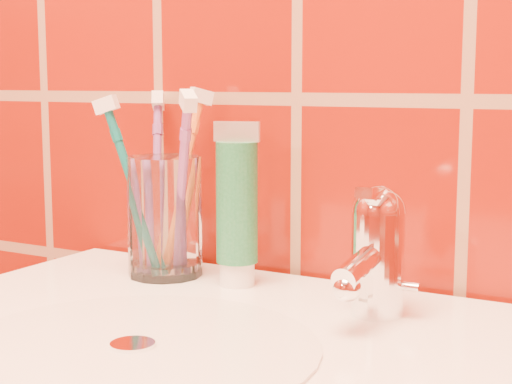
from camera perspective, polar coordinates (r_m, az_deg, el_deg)
The scene contains 7 objects.
glass_tumbler at distance 0.86m, azimuth -6.67°, elevation -1.78°, with size 0.08×0.08×0.13m, color white.
toothpaste_tube at distance 0.81m, azimuth -1.40°, elevation -1.30°, with size 0.05×0.04×0.17m.
faucet at distance 0.71m, azimuth 8.76°, elevation -3.97°, with size 0.05×0.11×0.12m.
toothbrush_0 at distance 0.82m, azimuth -5.45°, elevation 0.14°, with size 0.08×0.08×0.21m, color #8A4595, non-canonical shape.
toothbrush_1 at distance 0.87m, azimuth -5.44°, elevation 0.71°, with size 0.05×0.06×0.21m, color orange, non-canonical shape.
toothbrush_2 at distance 0.85m, azimuth -8.84°, elevation 0.21°, with size 0.08×0.04×0.20m, color #0C6667, non-canonical shape.
toothbrush_3 at distance 0.89m, azimuth -7.23°, elevation 0.67°, with size 0.07×0.09×0.20m, color #75428E, non-canonical shape.
Camera 1 is at (0.38, 0.44, 1.06)m, focal length 55.00 mm.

